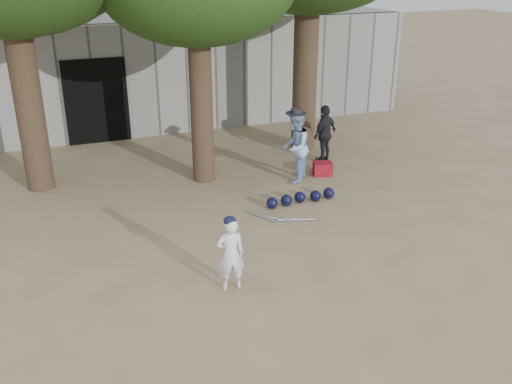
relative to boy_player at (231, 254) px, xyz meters
name	(u,v)px	position (x,y,z in m)	size (l,w,h in m)	color
ground	(243,276)	(0.28, 0.24, -0.58)	(70.00, 70.00, 0.00)	#937C5E
boy_player	(231,254)	(0.00, 0.00, 0.00)	(0.42, 0.28, 1.15)	white
spectator_blue	(295,147)	(2.72, 3.62, 0.21)	(0.76, 0.59, 1.57)	#94B0E6
spectator_dark	(325,134)	(3.92, 4.53, 0.12)	(0.81, 0.34, 1.39)	black
red_bag	(323,169)	(3.47, 3.72, -0.43)	(0.42, 0.32, 0.30)	maroon
back_building	(126,66)	(0.28, 10.57, 0.92)	(16.00, 5.24, 3.00)	gray
helmet_row	(301,198)	(2.33, 2.48, -0.46)	(1.51, 0.30, 0.23)	black
bat_pile	(279,218)	(1.62, 1.92, -0.55)	(1.09, 0.83, 0.06)	#ADADB4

